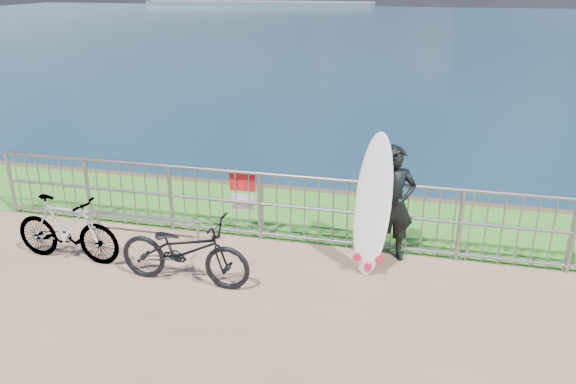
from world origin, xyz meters
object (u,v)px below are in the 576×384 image
(surfer, at_px, (393,204))
(bicycle_far, at_px, (67,229))
(bicycle_near, at_px, (184,250))
(surfboard, at_px, (372,210))

(surfer, bearing_deg, bicycle_far, 176.63)
(surfer, bearing_deg, bicycle_near, -170.26)
(surfer, relative_size, bicycle_far, 1.03)
(bicycle_near, relative_size, bicycle_far, 1.11)
(bicycle_far, bearing_deg, surfboard, -78.61)
(surfer, height_order, bicycle_far, surfer)
(bicycle_far, bearing_deg, bicycle_near, -94.40)
(surfer, xyz_separation_m, bicycle_far, (-4.56, -1.19, -0.36))
(surfboard, relative_size, bicycle_near, 1.08)
(surfboard, xyz_separation_m, bicycle_near, (-2.38, -0.94, -0.43))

